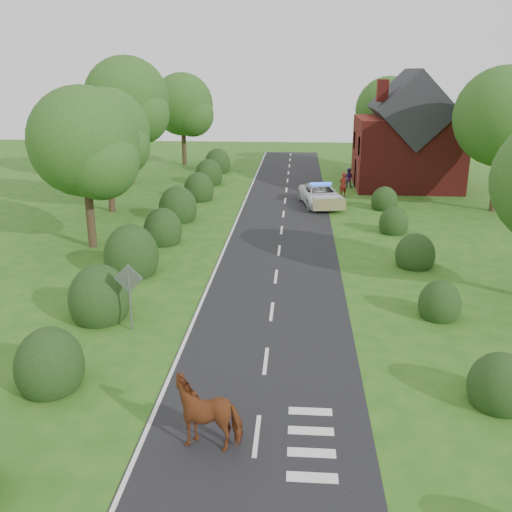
# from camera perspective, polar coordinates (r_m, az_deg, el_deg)

# --- Properties ---
(ground) EXTENTS (120.00, 120.00, 0.00)m
(ground) POSITION_cam_1_polar(r_m,az_deg,el_deg) (18.84, 0.98, -10.49)
(ground) COLOR #255C17
(road) EXTENTS (6.00, 70.00, 0.02)m
(road) POSITION_cam_1_polar(r_m,az_deg,el_deg) (32.79, 2.51, 2.12)
(road) COLOR black
(road) RESTS_ON ground
(road_markings) EXTENTS (4.96, 70.00, 0.01)m
(road_markings) POSITION_cam_1_polar(r_m,az_deg,el_deg) (30.89, -0.58, 1.16)
(road_markings) COLOR white
(road_markings) RESTS_ON road
(hedgerow_left) EXTENTS (2.75, 50.41, 3.00)m
(hedgerow_left) POSITION_cam_1_polar(r_m,az_deg,el_deg) (30.32, -10.08, 1.97)
(hedgerow_left) COLOR black
(hedgerow_left) RESTS_ON ground
(hedgerow_right) EXTENTS (2.10, 45.78, 2.10)m
(hedgerow_right) POSITION_cam_1_polar(r_m,az_deg,el_deg) (29.54, 15.17, 0.79)
(hedgerow_right) COLOR black
(hedgerow_right) RESTS_ON ground
(tree_left_a) EXTENTS (5.74, 5.60, 8.38)m
(tree_left_a) POSITION_cam_1_polar(r_m,az_deg,el_deg) (30.54, -16.48, 10.44)
(tree_left_a) COLOR #332316
(tree_left_a) RESTS_ON ground
(tree_left_b) EXTENTS (5.74, 5.60, 8.07)m
(tree_left_b) POSITION_cam_1_polar(r_m,az_deg,el_deg) (38.57, -14.44, 11.61)
(tree_left_b) COLOR #332316
(tree_left_b) RESTS_ON ground
(tree_left_c) EXTENTS (6.97, 6.80, 10.22)m
(tree_left_c) POSITION_cam_1_polar(r_m,az_deg,el_deg) (48.37, -12.49, 14.71)
(tree_left_c) COLOR #332316
(tree_left_c) RESTS_ON ground
(tree_left_d) EXTENTS (6.15, 6.00, 8.89)m
(tree_left_d) POSITION_cam_1_polar(r_m,az_deg,el_deg) (57.56, -7.13, 14.56)
(tree_left_d) COLOR #332316
(tree_left_d) RESTS_ON ground
(tree_right_b) EXTENTS (6.56, 6.40, 9.40)m
(tree_right_b) POSITION_cam_1_polar(r_m,az_deg,el_deg) (40.74, 24.00, 12.23)
(tree_right_b) COLOR #332316
(tree_right_b) RESTS_ON ground
(tree_right_c) EXTENTS (6.15, 6.00, 8.58)m
(tree_right_c) POSITION_cam_1_polar(r_m,az_deg,el_deg) (55.13, 13.37, 13.77)
(tree_right_c) COLOR #332316
(tree_right_c) RESTS_ON ground
(road_sign) EXTENTS (1.06, 0.08, 2.53)m
(road_sign) POSITION_cam_1_polar(r_m,az_deg,el_deg) (20.79, -12.57, -3.10)
(road_sign) COLOR gray
(road_sign) RESTS_ON ground
(house) EXTENTS (8.00, 7.40, 9.17)m
(house) POSITION_cam_1_polar(r_m,az_deg,el_deg) (47.59, 14.92, 11.17)
(house) COLOR maroon
(house) RESTS_ON ground
(cow) EXTENTS (2.13, 1.16, 1.49)m
(cow) POSITION_cam_1_polar(r_m,az_deg,el_deg) (14.94, -4.73, -15.54)
(cow) COLOR #5C2010
(cow) RESTS_ON ground
(police_van) EXTENTS (3.34, 5.66, 1.62)m
(police_van) POSITION_cam_1_polar(r_m,az_deg,el_deg) (40.18, 6.49, 6.06)
(police_van) COLOR white
(police_van) RESTS_ON ground
(pedestrian_red) EXTENTS (0.79, 0.73, 1.82)m
(pedestrian_red) POSITION_cam_1_polar(r_m,az_deg,el_deg) (43.38, 8.69, 7.09)
(pedestrian_red) COLOR maroon
(pedestrian_red) RESTS_ON ground
(pedestrian_purple) EXTENTS (0.89, 0.77, 1.54)m
(pedestrian_purple) POSITION_cam_1_polar(r_m,az_deg,el_deg) (47.05, 9.22, 7.74)
(pedestrian_purple) COLOR #4B2164
(pedestrian_purple) RESTS_ON ground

